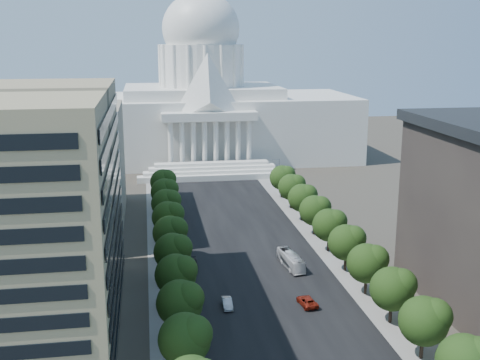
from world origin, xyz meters
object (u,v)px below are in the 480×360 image
city_bus (291,260)px  car_silver (227,303)px  car_dark_b (193,263)px  car_red (307,302)px

city_bus → car_silver: bearing=-139.4°
car_silver → car_dark_b: bearing=103.4°
car_red → car_dark_b: bearing=-56.5°
car_dark_b → city_bus: city_bus is taller
car_red → car_dark_b: size_ratio=1.19×
car_dark_b → city_bus: 20.95m
city_bus → car_dark_b: bearing=163.4°
car_silver → car_dark_b: size_ratio=1.02×
car_dark_b → city_bus: bearing=-9.5°
car_red → car_dark_b: (-19.13, 22.44, -0.10)m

